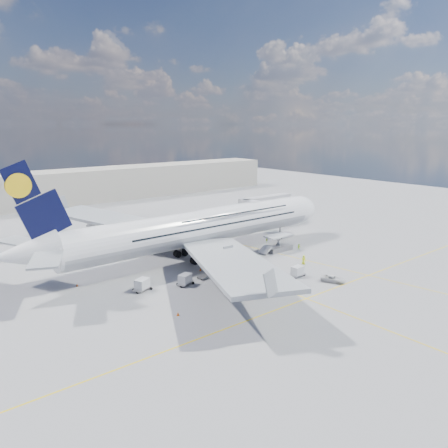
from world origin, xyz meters
TOP-DOWN VIEW (x-y plane):
  - ground at (0.00, 0.00)m, footprint 300.00×300.00m
  - taxi_line_main at (0.00, 0.00)m, footprint 0.25×220.00m
  - taxi_line_cross at (0.00, -20.00)m, footprint 120.00×0.25m
  - taxi_line_diag at (14.00, 10.00)m, footprint 14.16×99.06m
  - airliner at (0.26, 10.00)m, footprint 77.26×79.15m
  - jet_bridge at (29.81, 20.94)m, footprint 18.80×12.10m
  - cargo_loader at (16.82, 2.89)m, footprint 8.53×3.20m
  - terminal at (0.00, 95.00)m, footprint 180.00×16.00m
  - tree_line at (40.00, 140.00)m, footprint 160.00×6.00m
  - dolly_row_a at (-12.09, -1.94)m, footprint 3.60×2.77m
  - dolly_row_b at (-7.13, -1.25)m, footprint 3.20×2.14m
  - dolly_row_c at (-6.58, -13.97)m, footprint 3.18×2.08m
  - dolly_back at (-19.47, 0.51)m, footprint 3.82×3.05m
  - dolly_nose_far at (7.09, -11.74)m, footprint 3.29×1.91m
  - dolly_nose_near at (-1.84, -3.12)m, footprint 3.43×2.74m
  - baggage_tug at (-1.15, -11.91)m, footprint 2.92×1.72m
  - catering_truck_inner at (-4.85, 22.69)m, footprint 6.28×4.33m
  - catering_truck_outer at (-10.45, 38.03)m, footprint 7.46×3.95m
  - service_van at (9.83, -17.91)m, footprint 3.61×4.78m
  - crew_nose at (20.08, 9.68)m, footprint 0.77×0.58m
  - crew_loader at (21.02, 0.08)m, footprint 0.92×0.88m
  - crew_wing at (-6.01, -8.15)m, footprint 0.59×1.03m
  - crew_van at (13.65, -7.63)m, footprint 0.88×1.11m
  - crew_tug at (3.32, -6.27)m, footprint 1.31×0.78m
  - cone_nose at (28.80, 13.44)m, footprint 0.43×0.43m
  - cone_wing_left_inner at (-13.18, 27.24)m, footprint 0.42×0.42m
  - cone_wing_left_outer at (-16.65, 36.28)m, footprint 0.44×0.44m
  - cone_wing_right_inner at (-5.29, 2.71)m, footprint 0.45×0.45m
  - cone_wing_right_outer at (-20.29, -12.03)m, footprint 0.47×0.47m
  - cone_tail at (-27.57, 9.77)m, footprint 0.39×0.39m

SIDE VIEW (x-z plane):
  - ground at x=0.00m, z-range 0.00..0.00m
  - taxi_line_main at x=0.00m, z-range 0.00..0.01m
  - taxi_line_cross at x=0.00m, z-range 0.00..0.01m
  - taxi_line_diag at x=14.00m, z-range 0.00..0.01m
  - cone_tail at x=-27.57m, z-range -0.01..0.48m
  - cone_wing_left_inner at x=-13.18m, z-range -0.01..0.52m
  - cone_nose at x=28.80m, z-range -0.01..0.54m
  - cone_wing_left_outer at x=-16.65m, z-range -0.01..0.55m
  - cone_wing_right_inner at x=-5.29m, z-range -0.01..0.56m
  - cone_wing_right_outer at x=-20.29m, z-range -0.01..0.58m
  - dolly_row_b at x=-7.13m, z-range 0.12..0.55m
  - dolly_row_c at x=-6.58m, z-range 0.12..0.55m
  - dolly_nose_near at x=-1.84m, z-range 0.12..0.57m
  - service_van at x=9.83m, z-range 0.00..1.21m
  - crew_loader at x=21.02m, z-range 0.00..1.50m
  - baggage_tug at x=-1.15m, z-range -0.10..1.62m
  - crew_wing at x=-6.01m, z-range 0.00..1.65m
  - crew_nose at x=20.08m, z-range 0.00..1.88m
  - crew_van at x=13.65m, z-range 0.00..1.99m
  - crew_tug at x=3.32m, z-range 0.00..2.00m
  - dolly_nose_far at x=7.09m, z-range 0.08..2.09m
  - dolly_row_a at x=-12.09m, z-range 0.08..2.10m
  - dolly_back at x=-19.47m, z-range 0.08..2.22m
  - cargo_loader at x=16.82m, z-range -0.59..3.09m
  - catering_truck_inner at x=-4.85m, z-range -0.10..3.36m
  - catering_truck_outer at x=-10.45m, z-range -0.15..4.08m
  - tree_line at x=40.00m, z-range 0.00..8.00m
  - terminal at x=0.00m, z-range 0.00..12.00m
  - jet_bridge at x=29.81m, z-range 2.60..11.10m
  - airliner at x=0.26m, z-range -4.98..18.72m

